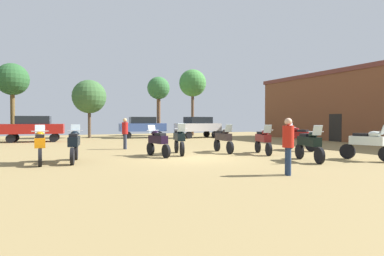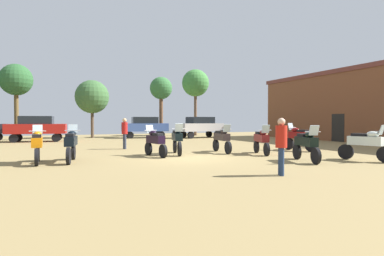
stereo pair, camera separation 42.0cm
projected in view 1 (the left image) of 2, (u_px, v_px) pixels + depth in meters
ground_plane at (189, 157)px, 14.19m from camera, size 44.00×52.00×0.02m
motorcycle_1 at (40, 145)px, 12.01m from camera, size 0.62×2.17×1.48m
motorcycle_2 at (299, 137)px, 17.41m from camera, size 0.65×2.14×1.51m
motorcycle_3 at (309, 143)px, 12.75m from camera, size 0.86×2.17×1.47m
motorcycle_4 at (223, 139)px, 16.28m from camera, size 0.62×2.21×1.47m
motorcycle_5 at (263, 140)px, 15.49m from camera, size 0.83×2.05×1.45m
motorcycle_6 at (179, 139)px, 15.37m from camera, size 0.77×2.27×1.51m
motorcycle_7 at (74, 144)px, 12.48m from camera, size 0.69×2.25×1.49m
motorcycle_8 at (158, 141)px, 14.52m from camera, size 0.68×2.06×1.44m
motorcycle_9 at (367, 143)px, 13.00m from camera, size 0.81×2.11×1.47m
car_1 at (34, 127)px, 24.45m from camera, size 4.47×2.27×2.00m
car_2 at (142, 126)px, 30.18m from camera, size 4.49×2.31×2.00m
car_3 at (198, 126)px, 30.38m from camera, size 4.46×2.23×2.00m
person_1 at (288, 142)px, 9.50m from camera, size 0.46×0.46×1.72m
person_2 at (125, 131)px, 18.22m from camera, size 0.38×0.38×1.79m
tree_1 at (193, 84)px, 35.27m from camera, size 3.01×3.01×7.36m
tree_2 at (159, 89)px, 31.96m from camera, size 2.26×2.26×6.08m
tree_4 at (12, 80)px, 27.00m from camera, size 2.71×2.71×6.54m
tree_6 at (89, 97)px, 30.01m from camera, size 3.17×3.17×5.51m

